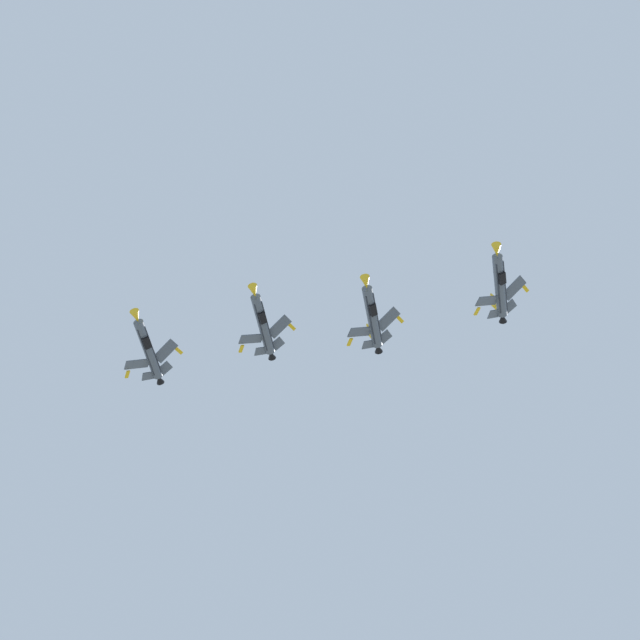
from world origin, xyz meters
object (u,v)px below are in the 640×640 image
object	(u,v)px
fighter_jet_right_wing	(263,323)
fighter_jet_left_outer	(148,348)
fighter_jet_lead	(500,285)
fighter_jet_left_wing	(372,316)

from	to	relation	value
fighter_jet_right_wing	fighter_jet_left_outer	xyz separation A→B (m)	(-19.11, 1.36, -3.41)
fighter_jet_left_outer	fighter_jet_lead	bearing A→B (deg)	179.34
fighter_jet_left_wing	fighter_jet_right_wing	size ratio (longest dim) A/B	1.00
fighter_jet_left_wing	fighter_jet_right_wing	xyz separation A→B (m)	(-18.25, 2.85, 2.90)
fighter_jet_lead	fighter_jet_left_wing	world-z (taller)	fighter_jet_lead
fighter_jet_lead	fighter_jet_left_outer	distance (m)	58.76
fighter_jet_lead	fighter_jet_right_wing	size ratio (longest dim) A/B	1.00
fighter_jet_lead	fighter_jet_left_wing	size ratio (longest dim) A/B	1.00
fighter_jet_left_wing	fighter_jet_left_outer	distance (m)	37.60
fighter_jet_lead	fighter_jet_right_wing	xyz separation A→B (m)	(-39.11, 5.87, 0.20)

